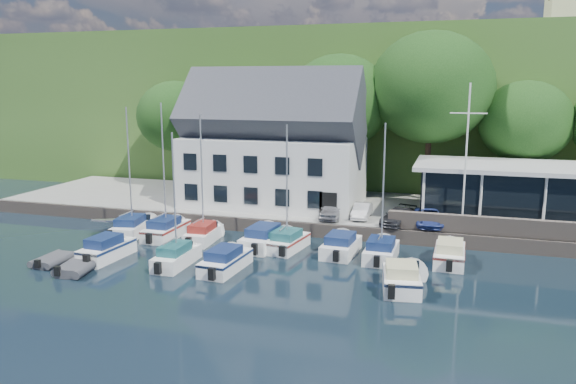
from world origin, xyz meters
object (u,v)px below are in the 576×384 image
at_px(car_blue, 429,216).
at_px(boat_r1_3, 264,236).
at_px(harbor_building, 274,151).
at_px(club_pavilion, 508,192).
at_px(flagpole, 466,158).
at_px(boat_r1_0, 130,176).
at_px(boat_r1_6, 383,193).
at_px(boat_r2_0, 107,247).
at_px(car_silver, 332,210).
at_px(car_dgrey, 398,216).
at_px(boat_r1_4, 287,188).
at_px(dinghy_1, 78,265).
at_px(car_white, 362,211).
at_px(boat_r1_7, 450,252).
at_px(boat_r2_2, 226,259).
at_px(boat_r2_1, 174,196).
at_px(boat_r1_5, 341,244).
at_px(dinghy_0, 53,259).
at_px(boat_r2_4, 402,276).
at_px(boat_r1_2, 202,183).
at_px(boat_r1_1, 164,176).

relative_size(car_blue, boat_r1_3, 0.57).
xyz_separation_m(harbor_building, club_pavilion, (18.00, -0.50, -2.30)).
height_order(flagpole, boat_r1_0, flagpole).
relative_size(boat_r1_6, boat_r2_0, 1.48).
distance_m(car_silver, car_dgrey, 4.89).
relative_size(boat_r1_4, dinghy_1, 2.60).
distance_m(car_white, boat_r2_0, 18.07).
distance_m(boat_r1_0, dinghy_1, 9.06).
bearing_deg(boat_r1_4, boat_r1_7, 9.90).
relative_size(car_silver, boat_r2_0, 0.64).
height_order(club_pavilion, boat_r2_2, club_pavilion).
relative_size(boat_r1_4, boat_r1_7, 1.44).
height_order(boat_r1_6, boat_r2_2, boat_r1_6).
distance_m(car_blue, boat_r1_4, 10.60).
bearing_deg(boat_r2_1, car_white, 49.42).
distance_m(car_blue, flagpole, 4.85).
distance_m(flagpole, boat_r1_6, 7.13).
bearing_deg(car_white, boat_r1_5, -93.22).
bearing_deg(boat_r2_0, dinghy_0, -141.06).
bearing_deg(flagpole, boat_r2_4, -107.02).
bearing_deg(boat_r1_6, boat_r1_3, 176.70).
bearing_deg(boat_r2_4, harbor_building, 121.09).
bearing_deg(dinghy_0, flagpole, 25.74).
distance_m(harbor_building, club_pavilion, 18.15).
xyz_separation_m(boat_r1_2, dinghy_1, (-4.27, -7.91, -3.74)).
xyz_separation_m(boat_r1_7, dinghy_0, (-23.04, -7.18, -0.40)).
xyz_separation_m(boat_r2_0, dinghy_1, (-0.20, -2.57, -0.39)).
height_order(car_dgrey, boat_r1_0, boat_r1_0).
relative_size(boat_r1_0, boat_r2_1, 1.01).
bearing_deg(boat_r1_3, boat_r1_4, -2.02).
xyz_separation_m(harbor_building, boat_r1_2, (-2.22, -8.82, -1.24)).
bearing_deg(boat_r1_0, club_pavilion, 8.44).
bearing_deg(boat_r1_7, car_white, 137.95).
xyz_separation_m(boat_r1_1, boat_r2_4, (17.04, -5.54, -3.68)).
height_order(boat_r1_2, boat_r1_6, boat_r1_6).
bearing_deg(flagpole, boat_r2_2, -143.69).
bearing_deg(dinghy_1, club_pavilion, 24.50).
distance_m(harbor_building, boat_r1_4, 9.89).
xyz_separation_m(club_pavilion, car_blue, (-5.32, -3.16, -1.41)).
distance_m(boat_r1_2, boat_r1_7, 16.77).
bearing_deg(car_dgrey, boat_r1_5, -104.53).
xyz_separation_m(boat_r1_2, boat_r2_4, (14.07, -5.39, -3.36)).
height_order(club_pavilion, boat_r2_4, club_pavilion).
distance_m(flagpole, boat_r1_1, 20.59).
distance_m(boat_r1_1, boat_r1_2, 3.00).
relative_size(boat_r2_4, dinghy_1, 1.60).
bearing_deg(boat_r1_2, dinghy_0, -136.06).
distance_m(boat_r1_2, boat_r1_3, 5.60).
distance_m(boat_r1_7, boat_r2_4, 5.90).
height_order(harbor_building, boat_r2_4, harbor_building).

